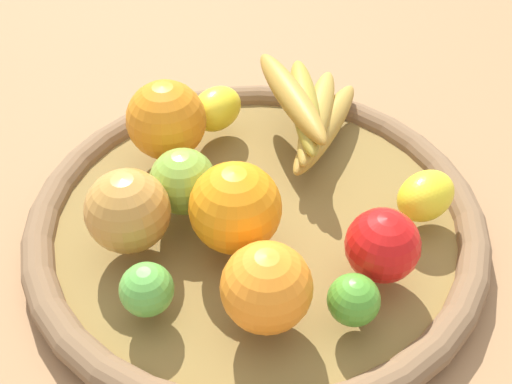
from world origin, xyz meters
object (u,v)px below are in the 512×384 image
apple_2 (128,211)px  lime_0 (147,289)px  banana_bunch (310,111)px  apple_1 (183,179)px  apple_0 (383,245)px  orange_0 (166,120)px  lemon_0 (216,109)px  lime_1 (354,300)px  orange_2 (235,208)px  lemon_1 (426,196)px  orange_1 (267,287)px

apple_2 → lime_0: apple_2 is taller
banana_bunch → apple_1: (-0.12, -0.11, -0.00)m
apple_0 → orange_0: 0.26m
apple_0 → apple_1: same height
lemon_0 → apple_0: bearing=-53.3°
apple_0 → lime_1: 0.06m
apple_2 → lime_0: bearing=-70.8°
orange_0 → apple_1: 0.09m
orange_0 → orange_2: bearing=-59.1°
orange_2 → apple_2: (-0.10, -0.00, -0.00)m
apple_1 → lime_0: size_ratio=1.42×
apple_1 → lemon_1: apple_1 is taller
orange_1 → lemon_1: orange_1 is taller
apple_0 → lemon_1: bearing=55.2°
orange_2 → apple_2: bearing=-178.5°
orange_1 → apple_2: 0.15m
apple_0 → lemon_1: size_ratio=1.04×
orange_0 → lemon_0: orange_0 is taller
apple_1 → apple_2: bearing=-130.6°
apple_1 → lemon_0: 0.13m
apple_0 → lime_1: bearing=-119.2°
apple_0 → orange_2: bearing=165.2°
lime_1 → orange_2: bearing=139.7°
apple_1 → lime_1: bearing=-41.2°
lime_0 → orange_1: bearing=-4.4°
lemon_0 → apple_2: bearing=-110.2°
orange_1 → apple_2: apple_2 is taller
orange_1 → orange_2: orange_2 is taller
orange_2 → apple_2: size_ratio=1.09×
banana_bunch → apple_2: size_ratio=2.31×
lime_0 → lemon_0: bearing=81.1°
orange_0 → lime_1: orange_0 is taller
lime_1 → lime_0: (-0.17, 0.01, 0.00)m
orange_2 → apple_1: orange_2 is taller
lime_1 → lime_0: lime_0 is taller
orange_2 → apple_0: bearing=-14.8°
orange_1 → lemon_1: size_ratio=1.19×
apple_2 → lemon_0: bearing=69.8°
lime_1 → lime_0: 0.17m
lemon_0 → lime_0: 0.26m
lemon_1 → lime_0: bearing=-154.6°
lime_1 → apple_2: bearing=157.3°
orange_0 → lime_0: (0.01, -0.21, -0.02)m
lemon_0 → orange_2: bearing=-80.5°
apple_2 → lime_0: (0.03, -0.08, -0.02)m
apple_2 → lime_0: 0.08m
orange_1 → banana_bunch: (0.04, 0.24, -0.00)m
lemon_0 → lemon_1: (0.21, -0.14, -0.00)m
orange_1 → apple_0: (0.10, 0.05, -0.00)m
orange_1 → lime_1: size_ratio=1.71×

